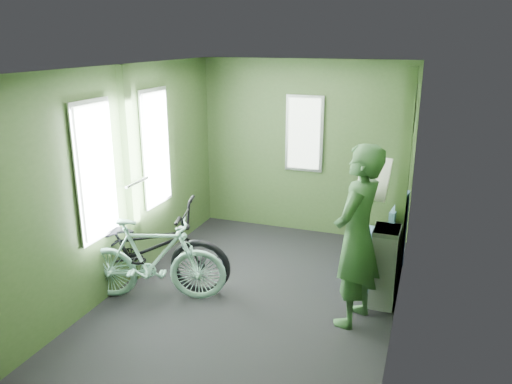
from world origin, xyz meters
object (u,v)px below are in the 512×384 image
bicycle_mint (155,299)px  passenger (357,236)px  bench_seat (378,254)px  waste_box (384,267)px  bicycle_black (145,290)px

bicycle_mint → passenger: bearing=-98.2°
bicycle_mint → bench_seat: 2.44m
bicycle_mint → bench_seat: size_ratio=1.62×
waste_box → bench_seat: 0.61m
bicycle_mint → bench_seat: (2.06, 1.28, 0.27)m
bicycle_mint → waste_box: size_ratio=1.82×
passenger → bench_seat: 1.16m
waste_box → passenger: bearing=-118.8°
bicycle_black → bicycle_mint: bicycle_black is taller
passenger → waste_box: (0.23, 0.41, -0.45)m
waste_box → bench_seat: bench_seat is taller
passenger → waste_box: bearing=166.6°
bench_seat → bicycle_black: bearing=-146.5°
bench_seat → waste_box: bearing=-72.2°
passenger → bench_seat: bearing=-171.0°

